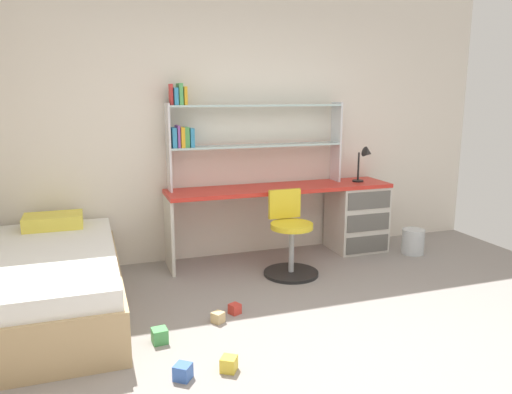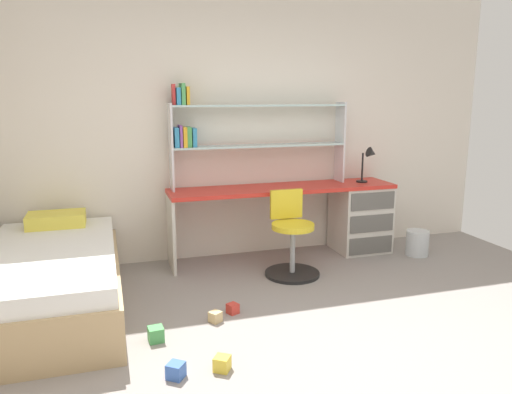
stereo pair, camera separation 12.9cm
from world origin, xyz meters
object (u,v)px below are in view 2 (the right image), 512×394
object	(u,v)px
desk	(340,213)
toy_block_yellow_4	(222,363)
toy_block_red_0	(233,309)
bookshelf_hutch	(238,128)
desk_lamp	(370,159)
toy_block_natural_3	(215,317)
swivel_chair	(291,242)
bed_platform	(52,280)
toy_block_blue_1	(176,371)
waste_bin	(417,243)
toy_block_green_2	(156,334)

from	to	relation	value
desk	toy_block_yellow_4	size ratio (longest dim) A/B	25.35
desk	toy_block_red_0	bearing A→B (deg)	-142.14
bookshelf_hutch	toy_block_red_0	distance (m)	1.89
desk_lamp	toy_block_red_0	world-z (taller)	desk_lamp
toy_block_natural_3	toy_block_red_0	bearing A→B (deg)	32.64
desk	desk_lamp	distance (m)	0.66
swivel_chair	toy_block_yellow_4	xyz separation A→B (m)	(-1.02, -1.45, -0.27)
bed_platform	toy_block_blue_1	distance (m)	1.47
swivel_chair	bed_platform	distance (m)	2.10
waste_bin	toy_block_green_2	size ratio (longest dim) A/B	2.62
desk_lamp	toy_block_yellow_4	world-z (taller)	desk_lamp
waste_bin	desk	bearing A→B (deg)	154.83
waste_bin	toy_block_natural_3	distance (m)	2.58
toy_block_blue_1	toy_block_natural_3	distance (m)	0.77
desk_lamp	toy_block_red_0	size ratio (longest dim) A/B	4.86
bookshelf_hutch	waste_bin	size ratio (longest dim) A/B	6.82
swivel_chair	toy_block_yellow_4	size ratio (longest dim) A/B	8.56
desk	swivel_chair	size ratio (longest dim) A/B	2.96
bookshelf_hutch	toy_block_blue_1	size ratio (longest dim) A/B	19.08
waste_bin	toy_block_natural_3	size ratio (longest dim) A/B	3.34
toy_block_red_0	toy_block_green_2	world-z (taller)	toy_block_green_2
toy_block_blue_1	toy_block_natural_3	size ratio (longest dim) A/B	1.19
swivel_chair	toy_block_blue_1	size ratio (longest dim) A/B	8.31
bed_platform	toy_block_green_2	size ratio (longest dim) A/B	19.22
toy_block_green_2	toy_block_natural_3	bearing A→B (deg)	20.36
swivel_chair	toy_block_yellow_4	bearing A→B (deg)	-125.08
toy_block_natural_3	toy_block_yellow_4	world-z (taller)	toy_block_yellow_4
bookshelf_hutch	bed_platform	bearing A→B (deg)	-153.98
toy_block_blue_1	toy_block_red_0	bearing A→B (deg)	54.28
bookshelf_hutch	toy_block_green_2	world-z (taller)	bookshelf_hutch
bed_platform	toy_block_red_0	world-z (taller)	bed_platform
desk	toy_block_blue_1	world-z (taller)	desk
desk_lamp	toy_block_blue_1	distance (m)	3.17
bookshelf_hutch	swivel_chair	distance (m)	1.26
toy_block_blue_1	desk	bearing A→B (deg)	43.32
swivel_chair	bed_platform	xyz separation A→B (m)	(-2.09, -0.23, -0.06)
waste_bin	toy_block_red_0	world-z (taller)	waste_bin
desk_lamp	toy_block_red_0	distance (m)	2.34
swivel_chair	toy_block_red_0	bearing A→B (deg)	-137.94
waste_bin	desk_lamp	bearing A→B (deg)	144.65
toy_block_blue_1	toy_block_green_2	size ratio (longest dim) A/B	0.94
toy_block_red_0	toy_block_yellow_4	size ratio (longest dim) A/B	0.85
desk	toy_block_green_2	distance (m)	2.59
waste_bin	toy_block_yellow_4	size ratio (longest dim) A/B	2.88
toy_block_blue_1	toy_block_natural_3	world-z (taller)	toy_block_blue_1
waste_bin	swivel_chair	bearing A→B (deg)	-174.84
swivel_chair	toy_block_red_0	world-z (taller)	swivel_chair
toy_block_green_2	desk	bearing A→B (deg)	34.16
toy_block_green_2	toy_block_yellow_4	world-z (taller)	toy_block_green_2
desk	toy_block_green_2	size ratio (longest dim) A/B	23.00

